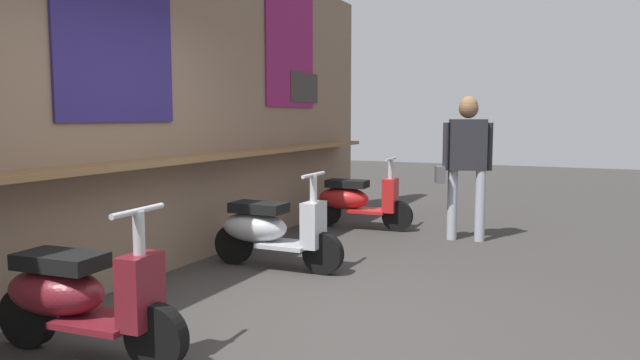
{
  "coord_description": "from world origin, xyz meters",
  "views": [
    {
      "loc": [
        -3.78,
        -1.79,
        1.5
      ],
      "look_at": [
        2.18,
        0.96,
        0.8
      ],
      "focal_mm": 33.25,
      "sensor_mm": 36.0,
      "label": 1
    }
  ],
  "objects_px": {
    "scooter_maroon": "(77,296)",
    "scooter_silver": "(269,229)",
    "scooter_red": "(355,200)",
    "shopper_with_handbag": "(466,152)"
  },
  "relations": [
    {
      "from": "scooter_maroon",
      "to": "scooter_silver",
      "type": "height_order",
      "value": "same"
    },
    {
      "from": "shopper_with_handbag",
      "to": "scooter_red",
      "type": "bearing_deg",
      "value": -117.36
    },
    {
      "from": "scooter_silver",
      "to": "scooter_red",
      "type": "xyz_separation_m",
      "value": [
        2.34,
        -0.0,
        0.0
      ]
    },
    {
      "from": "scooter_maroon",
      "to": "scooter_red",
      "type": "distance_m",
      "value": 4.75
    },
    {
      "from": "scooter_maroon",
      "to": "shopper_with_handbag",
      "type": "height_order",
      "value": "shopper_with_handbag"
    },
    {
      "from": "scooter_red",
      "to": "scooter_maroon",
      "type": "bearing_deg",
      "value": -93.17
    },
    {
      "from": "scooter_red",
      "to": "shopper_with_handbag",
      "type": "relative_size",
      "value": 0.8
    },
    {
      "from": "scooter_maroon",
      "to": "scooter_silver",
      "type": "distance_m",
      "value": 2.42
    },
    {
      "from": "scooter_silver",
      "to": "scooter_red",
      "type": "bearing_deg",
      "value": 89.49
    },
    {
      "from": "scooter_maroon",
      "to": "scooter_red",
      "type": "relative_size",
      "value": 1.0
    }
  ]
}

